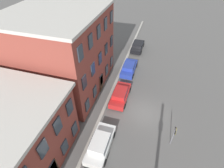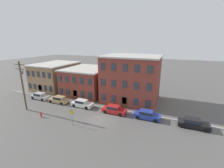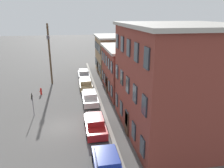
# 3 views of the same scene
# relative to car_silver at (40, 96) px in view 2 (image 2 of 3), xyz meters

# --- Properties ---
(ground_plane) EXTENTS (200.00, 200.00, 0.00)m
(ground_plane) POSITION_rel_car_silver_xyz_m (16.74, -3.17, -0.75)
(ground_plane) COLOR #565451
(kerb_strip) EXTENTS (56.00, 0.36, 0.16)m
(kerb_strip) POSITION_rel_car_silver_xyz_m (16.74, 1.33, -0.67)
(kerb_strip) COLOR #9E998E
(kerb_strip) RESTS_ON ground_plane
(apartment_corner) EXTENTS (9.18, 12.26, 6.91)m
(apartment_corner) POSITION_rel_car_silver_xyz_m (-2.86, 8.70, 2.72)
(apartment_corner) COLOR #9E7A56
(apartment_corner) RESTS_ON ground_plane
(apartment_midblock) EXTENTS (10.26, 11.41, 6.37)m
(apartment_midblock) POSITION_rel_car_silver_xyz_m (7.64, 8.27, 2.45)
(apartment_midblock) COLOR brown
(apartment_midblock) RESTS_ON ground_plane
(apartment_far) EXTENTS (11.83, 9.85, 9.89)m
(apartment_far) POSITION_rel_car_silver_xyz_m (19.21, 7.50, 4.21)
(apartment_far) COLOR brown
(apartment_far) RESTS_ON ground_plane
(car_silver) EXTENTS (4.40, 1.92, 1.43)m
(car_silver) POSITION_rel_car_silver_xyz_m (0.00, 0.00, 0.00)
(car_silver) COLOR #B7B7BC
(car_silver) RESTS_ON ground_plane
(car_tan) EXTENTS (4.40, 1.92, 1.43)m
(car_tan) POSITION_rel_car_silver_xyz_m (5.47, -0.06, 0.00)
(car_tan) COLOR tan
(car_tan) RESTS_ON ground_plane
(car_white) EXTENTS (4.40, 1.92, 1.43)m
(car_white) POSITION_rel_car_silver_xyz_m (11.18, 0.09, 0.00)
(car_white) COLOR silver
(car_white) RESTS_ON ground_plane
(car_red) EXTENTS (4.40, 1.92, 1.43)m
(car_red) POSITION_rel_car_silver_xyz_m (18.16, -0.02, 0.00)
(car_red) COLOR #B21E1E
(car_red) RESTS_ON ground_plane
(car_blue) EXTENTS (4.40, 1.92, 1.43)m
(car_blue) POSITION_rel_car_silver_xyz_m (24.08, 0.19, 0.00)
(car_blue) COLOR #233899
(car_blue) RESTS_ON ground_plane
(car_black) EXTENTS (4.40, 1.92, 1.43)m
(car_black) POSITION_rel_car_silver_xyz_m (31.06, 0.18, 0.00)
(car_black) COLOR black
(car_black) RESTS_ON ground_plane
(caution_sign) EXTENTS (0.95, 0.08, 2.61)m
(caution_sign) POSITION_rel_car_silver_xyz_m (13.58, -6.29, 0.99)
(caution_sign) COLOR slate
(caution_sign) RESTS_ON ground_plane
(utility_pole) EXTENTS (2.40, 0.44, 9.32)m
(utility_pole) POSITION_rel_car_silver_xyz_m (2.10, -5.18, 4.48)
(utility_pole) COLOR brown
(utility_pole) RESTS_ON ground_plane
(fire_hydrant) EXTENTS (0.24, 0.34, 0.96)m
(fire_hydrant) POSITION_rel_car_silver_xyz_m (7.00, -6.30, -0.27)
(fire_hydrant) COLOR red
(fire_hydrant) RESTS_ON ground_plane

